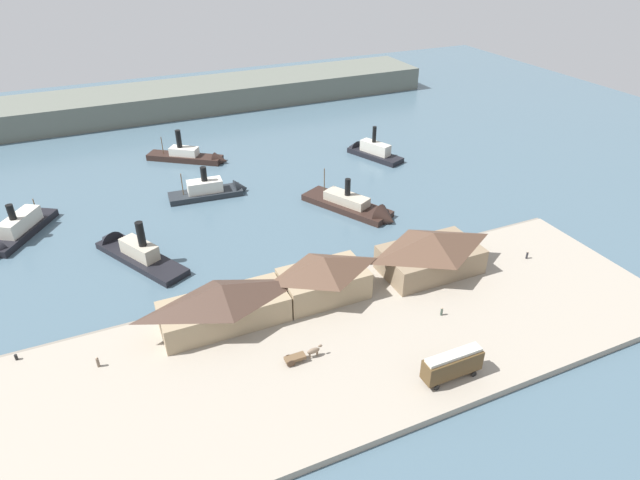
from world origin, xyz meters
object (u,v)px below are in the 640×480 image
object	(u,v)px
ferry_shed_west_terminal	(223,304)
street_tram	(452,364)
ferry_shed_east_terminal	(324,276)
pedestrian_walking_east	(442,312)
ferry_near_quay	(214,190)
ferry_shed_central_terminal	(431,252)
ferry_moored_west	(370,151)
ferry_approaching_west	(16,232)
mooring_post_east	(16,357)
ferry_mid_harbor	(359,208)
ferry_outer_harbor	(131,250)
ferry_departing_north	(193,156)
horse_cart	(302,355)
pedestrian_near_west_shed	(527,255)
pedestrian_near_east_shed	(98,362)

from	to	relation	value
ferry_shed_west_terminal	street_tram	distance (m)	36.02
ferry_shed_east_terminal	pedestrian_walking_east	world-z (taller)	ferry_shed_east_terminal
ferry_shed_east_terminal	ferry_near_quay	size ratio (longest dim) A/B	0.77
ferry_shed_central_terminal	ferry_moored_west	xyz separation A→B (m)	(18.50, 56.46, -3.81)
ferry_approaching_west	mooring_post_east	bearing A→B (deg)	-88.47
ferry_moored_west	ferry_mid_harbor	size ratio (longest dim) A/B	0.76
street_tram	mooring_post_east	xyz separation A→B (m)	(-56.50, 29.46, -2.17)
ferry_shed_central_terminal	ferry_approaching_west	size ratio (longest dim) A/B	0.93
mooring_post_east	ferry_outer_harbor	world-z (taller)	ferry_outer_harbor
mooring_post_east	ferry_moored_west	world-z (taller)	ferry_moored_west
pedestrian_walking_east	mooring_post_east	size ratio (longest dim) A/B	1.70
ferry_shed_east_terminal	ferry_departing_north	xyz separation A→B (m)	(-6.51, 71.93, -3.82)
ferry_shed_east_terminal	ferry_approaching_west	xyz separation A→B (m)	(-49.24, 45.27, -3.53)
ferry_mid_harbor	pedestrian_walking_east	bearing A→B (deg)	-97.84
ferry_moored_west	mooring_post_east	bearing A→B (deg)	-149.75
ferry_shed_west_terminal	mooring_post_east	distance (m)	31.10
horse_cart	mooring_post_east	bearing A→B (deg)	155.61
ferry_moored_west	ferry_outer_harbor	xyz separation A→B (m)	(-68.18, -26.56, -0.16)
street_tram	pedestrian_walking_east	world-z (taller)	street_tram
ferry_departing_north	ferry_moored_west	bearing A→B (deg)	-19.64
ferry_shed_east_terminal	ferry_outer_harbor	xyz separation A→B (m)	(-28.58, 28.91, -3.88)
horse_cart	pedestrian_near_west_shed	xyz separation A→B (m)	(50.06, 7.82, -0.21)
pedestrian_walking_east	pedestrian_near_west_shed	bearing A→B (deg)	16.80
street_tram	horse_cart	size ratio (longest dim) A/B	1.51
pedestrian_near_east_shed	ferry_mid_harbor	distance (m)	64.77
ferry_moored_west	pedestrian_walking_east	bearing A→B (deg)	-109.44
ferry_outer_harbor	ferry_mid_harbor	bearing A→B (deg)	-2.78
ferry_shed_west_terminal	street_tram	bearing A→B (deg)	-43.99
ferry_shed_west_terminal	ferry_moored_west	size ratio (longest dim) A/B	1.13
street_tram	pedestrian_walking_east	distance (m)	14.25
pedestrian_walking_east	ferry_mid_harbor	world-z (taller)	ferry_mid_harbor
ferry_shed_west_terminal	pedestrian_near_east_shed	distance (m)	19.95
ferry_departing_north	ferry_outer_harbor	bearing A→B (deg)	-117.16
ferry_moored_west	ferry_near_quay	distance (m)	46.66
street_tram	ferry_outer_harbor	size ratio (longest dim) A/B	0.37
ferry_departing_north	ferry_shed_west_terminal	bearing A→B (deg)	-98.71
street_tram	ferry_near_quay	bearing A→B (deg)	101.42
ferry_departing_north	ferry_mid_harbor	bearing A→B (deg)	-58.91
ferry_moored_west	ferry_mid_harbor	bearing A→B (deg)	-122.88
street_tram	ferry_near_quay	world-z (taller)	ferry_near_quay
ferry_shed_west_terminal	ferry_approaching_west	size ratio (longest dim) A/B	1.05
ferry_shed_west_terminal	ferry_outer_harbor	size ratio (longest dim) A/B	0.85
ferry_departing_north	ferry_shed_central_terminal	bearing A→B (deg)	-69.26
horse_cart	ferry_outer_harbor	bearing A→B (deg)	114.30
ferry_moored_west	ferry_shed_west_terminal	bearing A→B (deg)	-135.77
pedestrian_near_west_shed	pedestrian_walking_east	size ratio (longest dim) A/B	1.03
pedestrian_near_east_shed	ferry_departing_north	xyz separation A→B (m)	(30.66, 74.14, -0.66)
ferry_outer_harbor	pedestrian_near_west_shed	bearing A→B (deg)	-26.40
pedestrian_near_west_shed	ferry_departing_north	bearing A→B (deg)	121.30
ferry_shed_west_terminal	ferry_approaching_west	world-z (taller)	ferry_shed_west_terminal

